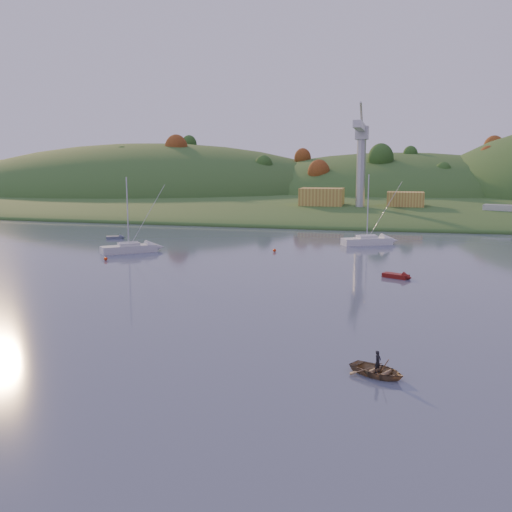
% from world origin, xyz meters
% --- Properties ---
extents(ground, '(500.00, 500.00, 0.00)m').
position_xyz_m(ground, '(0.00, 0.00, 0.00)').
color(ground, '#364458').
rests_on(ground, ground).
extents(far_shore, '(620.00, 220.00, 1.50)m').
position_xyz_m(far_shore, '(0.00, 230.00, 0.00)').
color(far_shore, '#25471C').
rests_on(far_shore, ground).
extents(shore_slope, '(640.00, 150.00, 7.00)m').
position_xyz_m(shore_slope, '(0.00, 165.00, 0.00)').
color(shore_slope, '#25471C').
rests_on(shore_slope, ground).
extents(hill_left_far, '(120.00, 100.00, 32.00)m').
position_xyz_m(hill_left_far, '(-160.00, 215.00, 0.00)').
color(hill_left_far, '#25471C').
rests_on(hill_left_far, ground).
extents(hill_left, '(170.00, 140.00, 44.00)m').
position_xyz_m(hill_left, '(-90.00, 200.00, 0.00)').
color(hill_left, '#25471C').
rests_on(hill_left, ground).
extents(hill_center, '(140.00, 120.00, 36.00)m').
position_xyz_m(hill_center, '(10.00, 210.00, 0.00)').
color(hill_center, '#25471C').
rests_on(hill_center, ground).
extents(hillside_trees, '(280.00, 50.00, 32.00)m').
position_xyz_m(hillside_trees, '(0.00, 185.00, 0.00)').
color(hillside_trees, '#2A4E1C').
rests_on(hillside_trees, ground).
extents(wharf, '(42.00, 16.00, 2.40)m').
position_xyz_m(wharf, '(5.00, 122.00, 1.20)').
color(wharf, slate).
rests_on(wharf, ground).
extents(shed_west, '(11.00, 8.00, 4.80)m').
position_xyz_m(shed_west, '(-8.00, 123.00, 4.80)').
color(shed_west, '#A67937').
rests_on(shed_west, wharf).
extents(shed_east, '(9.00, 7.00, 4.00)m').
position_xyz_m(shed_east, '(13.00, 124.00, 4.40)').
color(shed_east, '#A67937').
rests_on(shed_east, wharf).
extents(dock_crane, '(3.20, 28.00, 20.30)m').
position_xyz_m(dock_crane, '(2.00, 118.39, 17.17)').
color(dock_crane, '#B7B7BC').
rests_on(dock_crane, wharf).
extents(sailboat_near, '(7.74, 7.22, 11.32)m').
position_xyz_m(sailboat_near, '(-27.91, 52.91, 0.73)').
color(sailboat_near, silver).
rests_on(sailboat_near, ground).
extents(sailboat_far, '(8.52, 6.19, 11.57)m').
position_xyz_m(sailboat_far, '(6.46, 70.37, 0.75)').
color(sailboat_far, silver).
rests_on(sailboat_far, ground).
extents(canoe, '(4.42, 4.04, 0.75)m').
position_xyz_m(canoe, '(10.35, 10.00, 0.37)').
color(canoe, olive).
rests_on(canoe, ground).
extents(paddler, '(0.54, 0.60, 1.39)m').
position_xyz_m(paddler, '(10.35, 10.00, 0.69)').
color(paddler, black).
rests_on(paddler, ground).
extents(red_tender, '(3.71, 2.68, 1.21)m').
position_xyz_m(red_tender, '(11.89, 42.30, 0.25)').
color(red_tender, '#62110E').
rests_on(red_tender, ground).
extents(grey_dinghy, '(3.47, 2.40, 1.22)m').
position_xyz_m(grey_dinghy, '(-37.35, 67.62, 0.25)').
color(grey_dinghy, slate).
rests_on(grey_dinghy, ground).
extents(work_vessel, '(16.31, 9.99, 3.95)m').
position_xyz_m(work_vessel, '(34.16, 118.00, 1.41)').
color(work_vessel, slate).
rests_on(work_vessel, ground).
extents(buoy_1, '(0.50, 0.50, 0.50)m').
position_xyz_m(buoy_1, '(-27.77, 45.56, 0.25)').
color(buoy_1, '#EB380C').
rests_on(buoy_1, ground).
extents(buoy_2, '(0.50, 0.50, 0.50)m').
position_xyz_m(buoy_2, '(-6.76, 58.97, 0.25)').
color(buoy_2, '#EB380C').
rests_on(buoy_2, ground).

